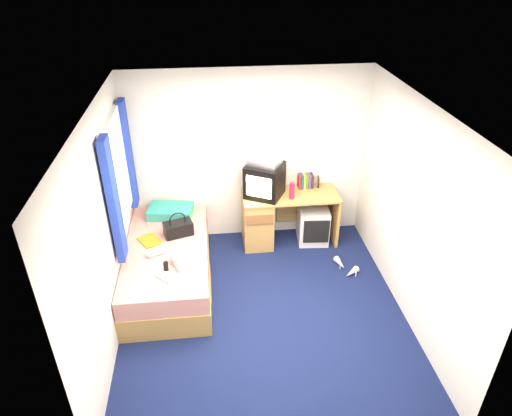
{
  "coord_description": "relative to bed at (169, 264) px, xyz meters",
  "views": [
    {
      "loc": [
        -0.53,
        -3.89,
        3.72
      ],
      "look_at": [
        -0.01,
        0.7,
        0.99
      ],
      "focal_mm": 32.0,
      "sensor_mm": 36.0,
      "label": 1
    }
  ],
  "objects": [
    {
      "name": "pink_water_bottle",
      "position": [
        1.64,
        0.61,
        0.59
      ],
      "size": [
        0.08,
        0.08,
        0.22
      ],
      "primitive_type": "cylinder",
      "rotation": [
        0.0,
        0.0,
        -0.18
      ],
      "color": "red",
      "rests_on": "desk"
    },
    {
      "name": "remote_control",
      "position": [
        0.02,
        -0.42,
        0.28
      ],
      "size": [
        0.07,
        0.16,
        0.02
      ],
      "primitive_type": "cube",
      "rotation": [
        0.0,
        0.0,
        0.12
      ],
      "color": "black",
      "rests_on": "bed"
    },
    {
      "name": "vcr",
      "position": [
        1.29,
        0.74,
        0.97
      ],
      "size": [
        0.48,
        0.44,
        0.07
      ],
      "primitive_type": "cube",
      "rotation": [
        0.0,
        0.0,
        -0.55
      ],
      "color": "silver",
      "rests_on": "crt_tv"
    },
    {
      "name": "book_row",
      "position": [
        1.88,
        0.9,
        0.58
      ],
      "size": [
        0.2,
        0.13,
        0.2
      ],
      "color": "maroon",
      "rests_on": "desk"
    },
    {
      "name": "room_shell",
      "position": [
        1.1,
        -0.7,
        1.18
      ],
      "size": [
        3.4,
        3.4,
        3.4
      ],
      "color": "white",
      "rests_on": "ground"
    },
    {
      "name": "aerosol_can",
      "position": [
        1.48,
        0.79,
        0.56
      ],
      "size": [
        0.05,
        0.05,
        0.16
      ],
      "primitive_type": "cylinder",
      "rotation": [
        0.0,
        0.0,
        0.14
      ],
      "color": "silver",
      "rests_on": "desk"
    },
    {
      "name": "desk",
      "position": [
        1.36,
        0.74,
        0.14
      ],
      "size": [
        1.3,
        0.55,
        0.75
      ],
      "color": "tan",
      "rests_on": "ground"
    },
    {
      "name": "handbag",
      "position": [
        0.14,
        0.23,
        0.37
      ],
      "size": [
        0.39,
        0.29,
        0.32
      ],
      "rotation": [
        0.0,
        0.0,
        0.31
      ],
      "color": "black",
      "rests_on": "bed"
    },
    {
      "name": "crt_tv",
      "position": [
        1.29,
        0.74,
        0.71
      ],
      "size": [
        0.6,
        0.59,
        0.45
      ],
      "rotation": [
        0.0,
        0.0,
        -0.49
      ],
      "color": "black",
      "rests_on": "desk"
    },
    {
      "name": "window_assembly",
      "position": [
        -0.45,
        0.2,
        1.15
      ],
      "size": [
        0.11,
        1.42,
        1.4
      ],
      "color": "silver",
      "rests_on": "room_shell"
    },
    {
      "name": "pillow",
      "position": [
        0.02,
        0.71,
        0.33
      ],
      "size": [
        0.62,
        0.44,
        0.13
      ],
      "primitive_type": "cube",
      "rotation": [
        0.0,
        0.0,
        -0.13
      ],
      "color": "#1967A4",
      "rests_on": "bed"
    },
    {
      "name": "water_bottle",
      "position": [
        -0.11,
        -0.18,
        0.31
      ],
      "size": [
        0.21,
        0.14,
        0.07
      ],
      "primitive_type": "cylinder",
      "rotation": [
        0.0,
        1.57,
        0.39
      ],
      "color": "white",
      "rests_on": "bed"
    },
    {
      "name": "ground",
      "position": [
        1.1,
        -0.7,
        -0.27
      ],
      "size": [
        3.4,
        3.4,
        0.0
      ],
      "primitive_type": "plane",
      "color": "#0C1438",
      "rests_on": "ground"
    },
    {
      "name": "towel",
      "position": [
        0.27,
        -0.37,
        0.32
      ],
      "size": [
        0.39,
        0.37,
        0.1
      ],
      "primitive_type": "cube",
      "rotation": [
        0.0,
        0.0,
        0.42
      ],
      "color": "white",
      "rests_on": "bed"
    },
    {
      "name": "storage_cube",
      "position": [
        1.97,
        0.69,
        -0.01
      ],
      "size": [
        0.44,
        0.44,
        0.52
      ],
      "primitive_type": "cube",
      "rotation": [
        0.0,
        0.0,
        -0.08
      ],
      "color": "silver",
      "rests_on": "ground"
    },
    {
      "name": "white_heels",
      "position": [
        2.26,
        -0.05,
        -0.23
      ],
      "size": [
        0.28,
        0.42,
        0.09
      ],
      "color": "beige",
      "rests_on": "ground"
    },
    {
      "name": "picture_frame",
      "position": [
        2.06,
        0.91,
        0.55
      ],
      "size": [
        0.04,
        0.12,
        0.14
      ],
      "primitive_type": "cube",
      "rotation": [
        0.0,
        0.0,
        -0.14
      ],
      "color": "black",
      "rests_on": "desk"
    },
    {
      "name": "bed",
      "position": [
        0.0,
        0.0,
        0.0
      ],
      "size": [
        1.01,
        2.0,
        0.54
      ],
      "color": "tan",
      "rests_on": "ground"
    },
    {
      "name": "colour_swatch_fan",
      "position": [
        0.0,
        -0.63,
        0.28
      ],
      "size": [
        0.2,
        0.2,
        0.01
      ],
      "primitive_type": "cube",
      "rotation": [
        0.0,
        0.0,
        -0.78
      ],
      "color": "orange",
      "rests_on": "bed"
    },
    {
      "name": "magazine",
      "position": [
        -0.21,
        0.12,
        0.28
      ],
      "size": [
        0.33,
        0.35,
        0.01
      ],
      "primitive_type": "cube",
      "rotation": [
        0.0,
        0.0,
        0.57
      ],
      "color": "yellow",
      "rests_on": "bed"
    }
  ]
}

